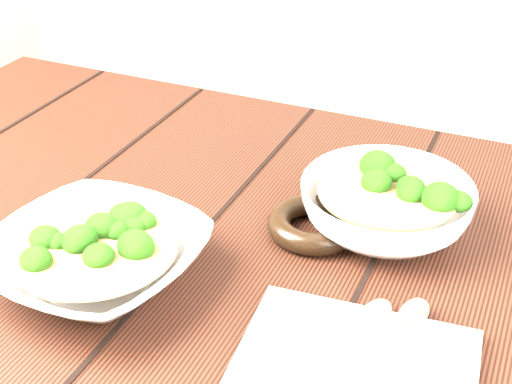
% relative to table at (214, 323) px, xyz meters
% --- Properties ---
extents(table, '(1.20, 0.80, 0.75)m').
position_rel_table_xyz_m(table, '(0.00, 0.00, 0.00)').
color(table, '#37180F').
rests_on(table, ground).
extents(soup_bowl_front, '(0.24, 0.24, 0.06)m').
position_rel_table_xyz_m(soup_bowl_front, '(-0.08, -0.11, 0.15)').
color(soup_bowl_front, silver).
rests_on(soup_bowl_front, table).
extents(soup_bowl_back, '(0.22, 0.22, 0.07)m').
position_rel_table_xyz_m(soup_bowl_back, '(0.17, 0.11, 0.15)').
color(soup_bowl_back, silver).
rests_on(soup_bowl_back, table).
extents(trivet, '(0.12, 0.12, 0.03)m').
position_rel_table_xyz_m(trivet, '(0.10, 0.07, 0.13)').
color(trivet, black).
rests_on(trivet, table).
extents(napkin, '(0.23, 0.19, 0.01)m').
position_rel_table_xyz_m(napkin, '(0.21, -0.13, 0.13)').
color(napkin, beige).
rests_on(napkin, table).
extents(spoon_left, '(0.04, 0.18, 0.01)m').
position_rel_table_xyz_m(spoon_left, '(0.20, -0.09, 0.13)').
color(spoon_left, '#A19B8E').
rests_on(spoon_left, napkin).
extents(spoon_right, '(0.03, 0.18, 0.01)m').
position_rel_table_xyz_m(spoon_right, '(0.24, -0.08, 0.13)').
color(spoon_right, '#A19B8E').
rests_on(spoon_right, napkin).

